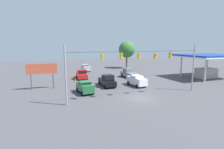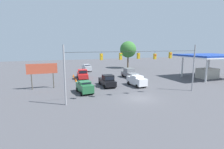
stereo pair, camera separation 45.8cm
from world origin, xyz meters
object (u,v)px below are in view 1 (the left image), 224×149
at_px(sedan_green_parked_shoulder, 85,87).
at_px(traffic_cone_fourth, 75,80).
at_px(overhead_signal_span, 139,64).
at_px(pickup_truck_grey_oncoming_far, 129,73).
at_px(sedan_silver_withflow_deep, 86,68).
at_px(pickup_truck_red_withflow_far, 82,74).
at_px(traffic_cone_second, 81,86).
at_px(roadside_billboard, 42,70).
at_px(sedan_white_crossing_near, 137,80).
at_px(traffic_cone_nearest, 86,90).
at_px(gas_station, 207,61).
at_px(pickup_truck_black_withflow_mid, 107,81).
at_px(traffic_cone_fifth, 74,78).
at_px(traffic_cone_farthest, 73,76).
at_px(tree_horizon_left, 127,49).
at_px(traffic_cone_third, 78,83).

distance_m(sedan_green_parked_shoulder, traffic_cone_fourth, 8.98).
bearing_deg(overhead_signal_span, pickup_truck_grey_oncoming_far, -111.62).
bearing_deg(sedan_silver_withflow_deep, pickup_truck_red_withflow_far, 73.31).
bearing_deg(traffic_cone_second, roadside_billboard, -17.02).
height_order(pickup_truck_red_withflow_far, sedan_white_crossing_near, pickup_truck_red_withflow_far).
bearing_deg(pickup_truck_grey_oncoming_far, traffic_cone_nearest, 36.99).
relative_size(traffic_cone_second, gas_station, 0.06).
relative_size(pickup_truck_red_withflow_far, gas_station, 0.48).
relative_size(pickup_truck_black_withflow_mid, traffic_cone_fifth, 7.54).
height_order(traffic_cone_nearest, roadside_billboard, roadside_billboard).
distance_m(sedan_white_crossing_near, traffic_cone_farthest, 16.36).
xyz_separation_m(traffic_cone_farthest, gas_station, (-28.12, 11.84, 3.53)).
bearing_deg(tree_horizon_left, traffic_cone_third, 44.62).
height_order(sedan_green_parked_shoulder, gas_station, gas_station).
bearing_deg(traffic_cone_third, pickup_truck_red_withflow_far, -107.68).
bearing_deg(roadside_billboard, pickup_truck_red_withflow_far, -139.50).
relative_size(traffic_cone_nearest, traffic_cone_third, 1.00).
relative_size(traffic_cone_fifth, traffic_cone_farthest, 1.00).
bearing_deg(traffic_cone_fifth, gas_station, 161.93).
bearing_deg(traffic_cone_fifth, roadside_billboard, 48.63).
bearing_deg(traffic_cone_nearest, pickup_truck_grey_oncoming_far, -143.01).
bearing_deg(sedan_white_crossing_near, pickup_truck_red_withflow_far, -52.76).
distance_m(sedan_green_parked_shoulder, traffic_cone_second, 3.20).
height_order(pickup_truck_grey_oncoming_far, traffic_cone_farthest, pickup_truck_grey_oncoming_far).
xyz_separation_m(pickup_truck_red_withflow_far, traffic_cone_farthest, (1.61, -2.84, -0.63)).
height_order(overhead_signal_span, traffic_cone_fourth, overhead_signal_span).
bearing_deg(traffic_cone_second, pickup_truck_grey_oncoming_far, -153.23).
distance_m(pickup_truck_black_withflow_mid, pickup_truck_grey_oncoming_far, 9.76).
xyz_separation_m(overhead_signal_span, traffic_cone_nearest, (6.51, -4.91, -4.38)).
xyz_separation_m(sedan_silver_withflow_deep, traffic_cone_farthest, (4.86, 8.00, -0.68)).
relative_size(traffic_cone_fifth, gas_station, 0.06).
relative_size(sedan_silver_withflow_deep, traffic_cone_nearest, 6.52).
relative_size(pickup_truck_red_withflow_far, traffic_cone_second, 8.35).
distance_m(traffic_cone_second, roadside_billboard, 7.03).
relative_size(traffic_cone_nearest, traffic_cone_second, 1.00).
height_order(pickup_truck_black_withflow_mid, pickup_truck_red_withflow_far, same).
relative_size(traffic_cone_farthest, tree_horizon_left, 0.08).
bearing_deg(traffic_cone_third, sedan_white_crossing_near, 154.99).
height_order(sedan_green_parked_shoulder, traffic_cone_nearest, sedan_green_parked_shoulder).
relative_size(traffic_cone_fifth, roadside_billboard, 0.14).
relative_size(sedan_white_crossing_near, pickup_truck_grey_oncoming_far, 0.80).
distance_m(pickup_truck_grey_oncoming_far, traffic_cone_second, 13.71).
height_order(traffic_cone_second, traffic_cone_farthest, same).
height_order(traffic_cone_third, traffic_cone_farthest, same).
height_order(pickup_truck_black_withflow_mid, sedan_silver_withflow_deep, pickup_truck_black_withflow_mid).
height_order(sedan_white_crossing_near, traffic_cone_third, sedan_white_crossing_near).
relative_size(sedan_silver_withflow_deep, traffic_cone_third, 6.52).
distance_m(pickup_truck_black_withflow_mid, tree_horizon_left, 26.44).
relative_size(traffic_cone_third, traffic_cone_fifth, 1.00).
xyz_separation_m(traffic_cone_nearest, traffic_cone_fifth, (0.10, -11.85, 0.00)).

